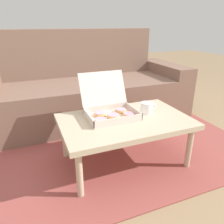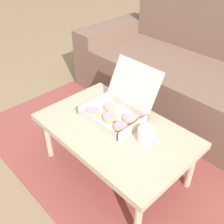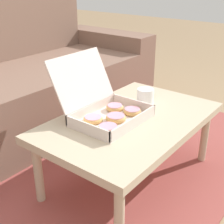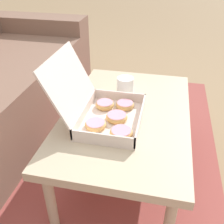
% 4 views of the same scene
% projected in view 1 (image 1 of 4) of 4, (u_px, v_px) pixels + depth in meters
% --- Properties ---
extents(ground_plane, '(12.00, 12.00, 0.00)m').
position_uv_depth(ground_plane, '(115.00, 150.00, 1.96)').
color(ground_plane, '#937756').
extents(area_rug, '(2.41, 2.03, 0.01)m').
position_uv_depth(area_rug, '(104.00, 135.00, 2.22)').
color(area_rug, '#994742').
rests_on(area_rug, ground_plane).
extents(couch, '(2.29, 0.89, 1.00)m').
position_uv_depth(couch, '(88.00, 90.00, 2.57)').
color(couch, '#7A5B4C').
rests_on(couch, ground_plane).
extents(coffee_table, '(0.98, 0.62, 0.38)m').
position_uv_depth(coffee_table, '(125.00, 124.00, 1.67)').
color(coffee_table, '#C6B293').
rests_on(coffee_table, ground_plane).
extents(pastry_box, '(0.38, 0.40, 0.31)m').
position_uv_depth(pastry_box, '(110.00, 110.00, 1.69)').
color(pastry_box, silver).
rests_on(pastry_box, coffee_table).
extents(coffee_mug, '(0.14, 0.10, 0.09)m').
position_uv_depth(coffee_mug, '(147.00, 108.00, 1.75)').
color(coffee_mug, white).
rests_on(coffee_mug, coffee_table).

